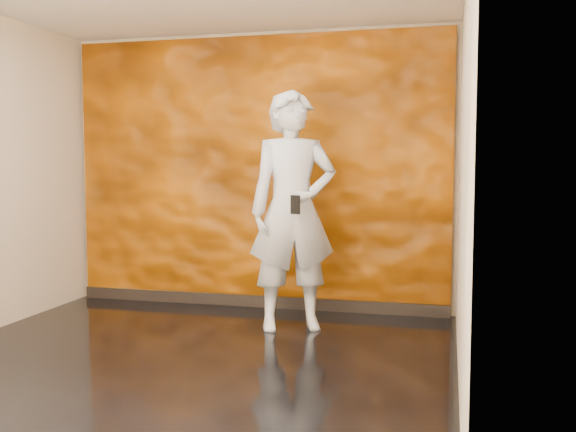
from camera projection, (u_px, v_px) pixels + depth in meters
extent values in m
cube|color=black|center=(180.00, 363.00, 4.76)|extent=(4.00, 4.00, 0.01)
cube|color=beige|center=(258.00, 171.00, 6.58)|extent=(4.00, 0.02, 2.80)
cube|color=beige|center=(463.00, 175.00, 4.16)|extent=(0.02, 4.00, 2.80)
cube|color=#C85F00|center=(257.00, 173.00, 6.54)|extent=(3.90, 0.06, 2.75)
cube|color=black|center=(256.00, 301.00, 6.61)|extent=(3.90, 0.04, 0.12)
imported|color=#9FA5B0|center=(293.00, 211.00, 5.67)|extent=(0.91, 0.77, 2.12)
cube|color=black|center=(295.00, 205.00, 5.37)|extent=(0.09, 0.04, 0.16)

